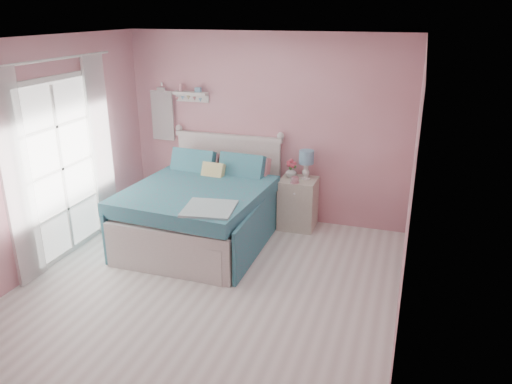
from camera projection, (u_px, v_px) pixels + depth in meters
The scene contains 13 objects.
floor at pixel (203, 292), 5.36m from camera, with size 4.50×4.50×0.00m, color silver.
room_shell at pixel (198, 150), 4.81m from camera, with size 4.50×4.50×4.50m.
bed at pixel (202, 211), 6.46m from camera, with size 1.73×2.10×1.19m.
nightstand at pixel (298, 203), 6.86m from camera, with size 0.48×0.48×0.70m.
table_lamp at pixel (306, 159), 6.66m from camera, with size 0.20×0.20×0.40m.
vase at pixel (291, 172), 6.79m from camera, with size 0.15×0.15×0.16m, color silver.
teacup at pixel (295, 180), 6.58m from camera, with size 0.11×0.11×0.08m, color #C68592.
roses at pixel (291, 164), 6.74m from camera, with size 0.14×0.11×0.12m.
wall_shelf at pixel (191, 94), 7.03m from camera, with size 0.50×0.15×0.25m.
hanging_dress at pixel (163, 116), 7.27m from camera, with size 0.34×0.03×0.72m, color white.
french_door at pixel (61, 169), 5.92m from camera, with size 0.04×1.32×2.16m.
curtain_near at pixel (17, 181), 5.21m from camera, with size 0.04×0.40×2.32m, color white.
curtain_far at pixel (101, 146), 6.53m from camera, with size 0.04×0.40×2.32m, color white.
Camera 1 is at (1.98, -4.25, 2.87)m, focal length 35.00 mm.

